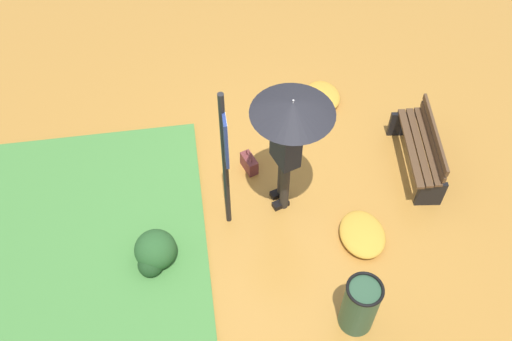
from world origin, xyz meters
TOP-DOWN VIEW (x-y plane):
  - ground_plane at (0.00, 0.00)m, footprint 18.00×18.00m
  - grass_verge at (0.79, -3.06)m, footprint 4.80×4.00m
  - person_with_umbrella at (0.02, 0.04)m, footprint 0.96×0.96m
  - info_sign_post at (0.15, -0.72)m, footprint 0.44×0.07m
  - handbag at (-0.66, -0.35)m, footprint 0.33×0.23m
  - park_bench at (-0.35, 2.00)m, footprint 1.40×0.54m
  - trash_bin at (1.78, 0.57)m, footprint 0.42×0.42m
  - shrub_cluster at (0.64, -1.70)m, footprint 0.57×0.52m
  - leaf_pile_by_bench at (-1.88, 0.98)m, footprint 0.68×0.55m
  - leaf_pile_far_path at (0.68, 0.94)m, footprint 0.73×0.58m

SIDE VIEW (x-z plane):
  - ground_plane at x=0.00m, z-range 0.00..0.00m
  - grass_verge at x=0.79m, z-range 0.00..0.05m
  - leaf_pile_by_bench at x=-1.88m, z-range 0.00..0.15m
  - leaf_pile_far_path at x=0.68m, z-range 0.00..0.16m
  - handbag at x=-0.66m, z-range -0.06..0.31m
  - shrub_cluster at x=0.64m, z-range -0.02..0.45m
  - park_bench at x=-0.35m, z-range 0.03..0.78m
  - trash_bin at x=1.78m, z-range 0.00..0.84m
  - info_sign_post at x=0.15m, z-range 0.29..2.59m
  - person_with_umbrella at x=0.02m, z-range 0.53..2.57m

